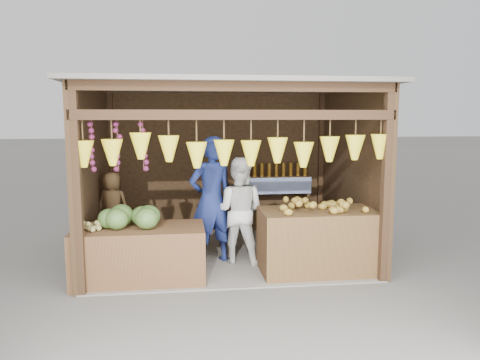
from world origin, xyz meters
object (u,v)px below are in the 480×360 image
Objects in this scene: man_standing at (211,200)px; woman_standing at (239,211)px; counter_left at (140,254)px; counter_right at (318,241)px; vendor_seated at (113,205)px.

man_standing is 0.44m from woman_standing.
counter_right reaches higher than counter_left.
counter_right is at bearing 0.70° from counter_left.
man_standing is at bearing 156.84° from counter_right.
counter_left is 1.59m from woman_standing.
vendor_seated is (-1.49, 0.44, -0.12)m from man_standing.
man_standing is 1.56m from vendor_seated.
man_standing is at bearing 33.05° from counter_left.
counter_left is 1.07× the size of woman_standing.
counter_right is 1.65m from man_standing.
man_standing is 1.81× the size of vendor_seated.
counter_right is 3.14m from vendor_seated.
woman_standing is at bearing 23.39° from counter_left.
man_standing reaches higher than counter_left.
vendor_seated is (-1.89, 0.48, 0.03)m from woman_standing.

